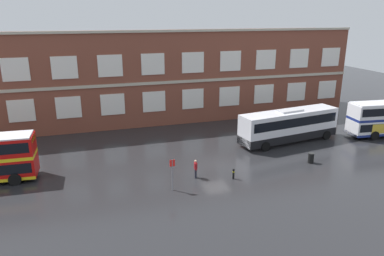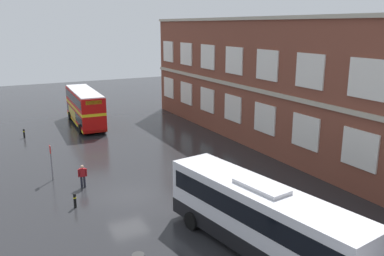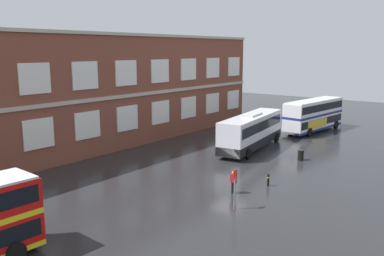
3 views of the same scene
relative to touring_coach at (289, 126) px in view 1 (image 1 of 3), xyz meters
name	(u,v)px [view 1 (image 1 of 3)]	position (x,y,z in m)	size (l,w,h in m)	color
ground_plane	(209,157)	(-10.05, -1.61, -1.91)	(120.00, 120.00, 0.00)	#232326
brick_terminal_building	(166,75)	(-10.65, 14.37, 3.99)	(51.61, 8.19, 12.10)	brown
touring_coach	(289,126)	(0.00, 0.00, 0.00)	(12.25, 4.31, 3.80)	silver
waiting_passenger	(196,168)	(-12.92, -5.94, -0.98)	(0.30, 0.64, 1.70)	black
bus_stand_flag	(172,172)	(-15.46, -7.66, -0.27)	(0.44, 0.10, 2.70)	slate
station_litter_bin	(311,158)	(-1.15, -6.06, -1.39)	(0.60, 0.60, 1.03)	black
safety_bollard_west	(233,174)	(-9.82, -7.17, -1.42)	(0.19, 0.19, 0.95)	black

